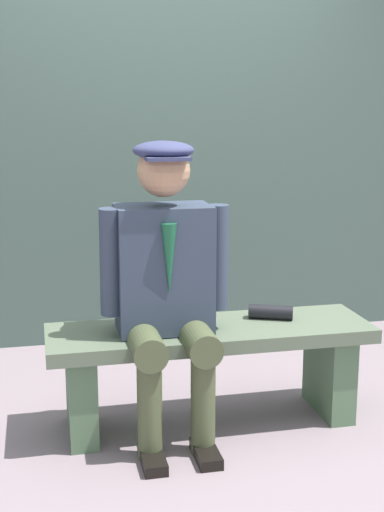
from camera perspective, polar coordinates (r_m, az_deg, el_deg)
The scene contains 5 objects.
ground_plane at distance 3.56m, azimuth 1.45°, elevation -13.31°, with size 30.00×30.00×0.00m, color gray.
bench at distance 3.42m, azimuth 1.48°, elevation -8.13°, with size 1.55×0.46×0.49m.
seated_man at distance 3.20m, azimuth -2.12°, elevation -1.60°, with size 0.60×0.61×1.37m.
rolled_magazine at distance 3.50m, azimuth 6.41°, elevation -4.54°, with size 0.07×0.07×0.22m, color black.
stadium_wall at distance 4.65m, azimuth -2.85°, elevation 7.85°, with size 12.00×0.24×2.36m, color #43584F.
Camera 1 is at (0.78, 3.11, 1.53)m, focal length 49.30 mm.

